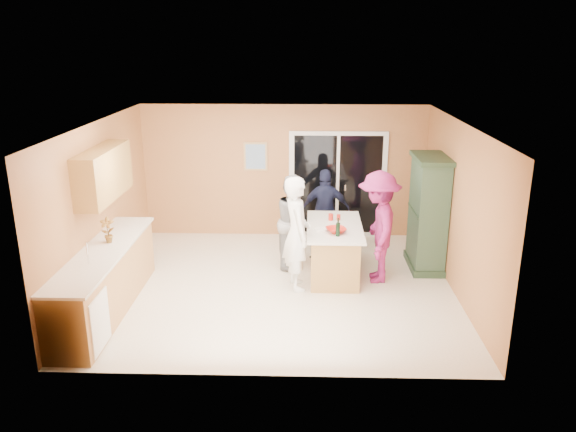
{
  "coord_description": "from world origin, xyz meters",
  "views": [
    {
      "loc": [
        0.4,
        -8.21,
        3.79
      ],
      "look_at": [
        0.15,
        0.1,
        1.15
      ],
      "focal_mm": 35.0,
      "sensor_mm": 36.0,
      "label": 1
    }
  ],
  "objects_px": {
    "woman_grey": "(294,221)",
    "woman_magenta": "(378,227)",
    "woman_navy": "(325,210)",
    "kitchen_island": "(334,252)",
    "green_hutch": "(428,214)",
    "woman_white": "(297,233)"
  },
  "relations": [
    {
      "from": "kitchen_island",
      "to": "woman_magenta",
      "type": "relative_size",
      "value": 0.91
    },
    {
      "from": "woman_grey",
      "to": "woman_navy",
      "type": "height_order",
      "value": "woman_grey"
    },
    {
      "from": "woman_grey",
      "to": "woman_navy",
      "type": "distance_m",
      "value": 0.97
    },
    {
      "from": "kitchen_island",
      "to": "woman_grey",
      "type": "distance_m",
      "value": 0.87
    },
    {
      "from": "woman_magenta",
      "to": "woman_white",
      "type": "bearing_deg",
      "value": -73.56
    },
    {
      "from": "green_hutch",
      "to": "woman_grey",
      "type": "distance_m",
      "value": 2.26
    },
    {
      "from": "green_hutch",
      "to": "woman_white",
      "type": "bearing_deg",
      "value": -157.86
    },
    {
      "from": "green_hutch",
      "to": "woman_navy",
      "type": "height_order",
      "value": "green_hutch"
    },
    {
      "from": "woman_navy",
      "to": "woman_magenta",
      "type": "distance_m",
      "value": 1.59
    },
    {
      "from": "green_hutch",
      "to": "kitchen_island",
      "type": "bearing_deg",
      "value": -165.93
    },
    {
      "from": "kitchen_island",
      "to": "woman_navy",
      "type": "relative_size",
      "value": 1.08
    },
    {
      "from": "woman_grey",
      "to": "kitchen_island",
      "type": "bearing_deg",
      "value": -113.75
    },
    {
      "from": "kitchen_island",
      "to": "woman_white",
      "type": "distance_m",
      "value": 0.93
    },
    {
      "from": "kitchen_island",
      "to": "woman_magenta",
      "type": "height_order",
      "value": "woman_magenta"
    },
    {
      "from": "kitchen_island",
      "to": "woman_white",
      "type": "relative_size",
      "value": 0.92
    },
    {
      "from": "woman_grey",
      "to": "woman_navy",
      "type": "bearing_deg",
      "value": -27.47
    },
    {
      "from": "woman_grey",
      "to": "woman_magenta",
      "type": "relative_size",
      "value": 0.89
    },
    {
      "from": "woman_white",
      "to": "green_hutch",
      "type": "bearing_deg",
      "value": -81.51
    },
    {
      "from": "kitchen_island",
      "to": "green_hutch",
      "type": "relative_size",
      "value": 0.85
    },
    {
      "from": "woman_white",
      "to": "woman_navy",
      "type": "relative_size",
      "value": 1.18
    },
    {
      "from": "woman_grey",
      "to": "woman_navy",
      "type": "xyz_separation_m",
      "value": [
        0.56,
        0.8,
        -0.04
      ]
    },
    {
      "from": "woman_navy",
      "to": "kitchen_island",
      "type": "bearing_deg",
      "value": 92.94
    }
  ]
}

